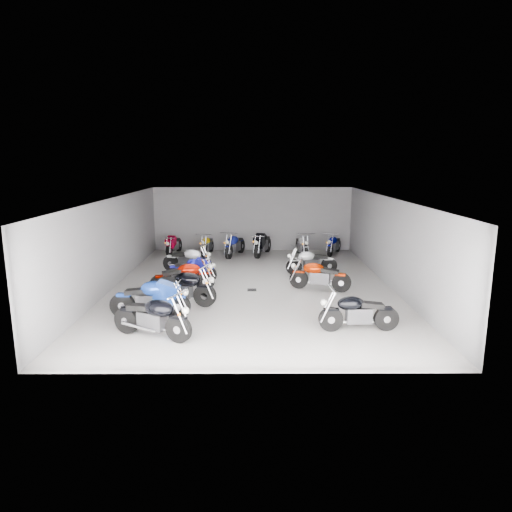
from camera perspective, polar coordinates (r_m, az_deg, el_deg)
The scene contains 21 objects.
ground at distance 16.70m, azimuth -0.51°, elevation -3.80°, with size 14.00×14.00×0.00m, color gray.
wall_back at distance 23.27m, azimuth -0.44°, elevation 4.65°, with size 10.00×0.10×3.20m, color slate.
wall_left at distance 17.12m, azimuth -17.51°, elevation 1.53°, with size 0.10×14.00×3.20m, color slate.
wall_right at distance 17.07m, azimuth 16.52°, elevation 1.56°, with size 0.10×14.00×3.20m, color slate.
ceiling at distance 16.14m, azimuth -0.53°, elevation 7.29°, with size 10.00×14.00×0.04m, color black.
drain_grate at distance 16.22m, azimuth -0.52°, elevation -4.25°, with size 0.32×0.32×0.01m, color black.
motorcycle_left_a at distance 12.08m, azimuth -12.78°, elevation -7.47°, with size 2.19×1.08×1.02m.
motorcycle_left_b at distance 13.59m, azimuth -13.00°, elevation -5.27°, with size 2.38×0.52×1.05m.
motorcycle_left_c at distance 14.63m, azimuth -9.32°, elevation -3.90°, with size 2.33×0.78×1.05m.
motorcycle_left_d at distance 15.96m, azimuth -9.07°, elevation -2.66°, with size 2.19×0.90×1.00m.
motorcycle_left_e at distance 17.35m, azimuth -8.02°, elevation -1.70°, with size 1.97×0.48×0.87m.
motorcycle_left_f at distance 18.83m, azimuth -8.50°, elevation -0.49°, with size 2.12×0.81×0.96m.
motorcycle_right_a at distance 12.58m, azimuth 12.61°, elevation -6.88°, with size 2.17×0.44×0.95m.
motorcycle_right_d at distance 16.23m, azimuth 7.90°, elevation -2.45°, with size 2.12×0.83×0.96m.
motorcycle_right_f at distance 18.48m, azimuth 6.89°, elevation -0.73°, with size 2.12×0.55×0.93m.
motorcycle_back_a at distance 22.65m, azimuth -10.25°, elevation 1.43°, with size 0.51×2.05×0.90m.
motorcycle_back_b at distance 22.37m, azimuth -6.10°, elevation 1.40°, with size 0.49×2.01×0.89m.
motorcycle_back_c at distance 21.90m, azimuth -2.67°, elevation 1.40°, with size 0.89×2.19×1.00m.
motorcycle_back_d at distance 22.04m, azimuth 0.81°, elevation 1.54°, with size 0.88×2.31×1.05m.
motorcycle_back_e at distance 21.94m, azimuth 5.77°, elevation 1.32°, with size 0.50×2.20×0.97m.
motorcycle_back_f at distance 22.62m, azimuth 9.72°, elevation 1.44°, with size 0.99×1.92×0.90m.
Camera 1 is at (0.08, -16.09, 4.48)m, focal length 32.00 mm.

